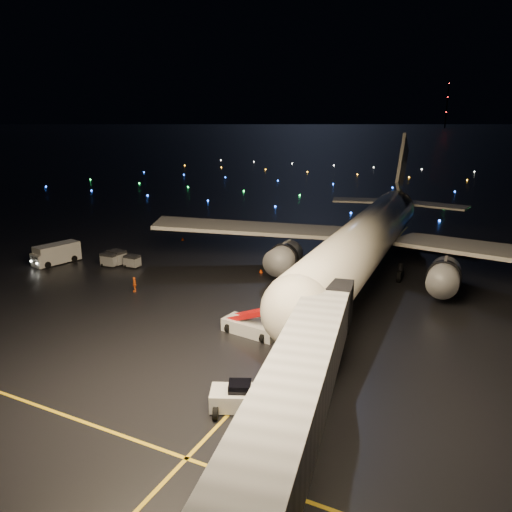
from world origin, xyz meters
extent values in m
plane|color=black|center=(0.00, 300.00, 0.00)|extent=(2000.00, 2000.00, 0.00)
cube|color=gold|center=(12.00, 15.00, 0.01)|extent=(0.25, 80.00, 0.02)
cube|color=silver|center=(12.28, -4.38, 0.89)|extent=(4.20, 3.33, 1.77)
cube|color=silver|center=(-23.49, 13.80, 1.25)|extent=(3.57, 7.09, 2.50)
imported|color=orange|center=(-7.92, 9.75, 0.81)|extent=(0.90, 0.99, 1.62)
cone|color=#EF3C04|center=(6.22, 16.40, 0.28)|extent=(0.49, 0.49, 0.55)
cone|color=#EF3C04|center=(3.20, 23.14, 0.25)|extent=(0.55, 0.55, 0.50)
cone|color=#EF3C04|center=(1.12, 21.57, 0.25)|extent=(0.49, 0.49, 0.49)
cone|color=#EF3C04|center=(-16.23, 30.58, 0.24)|extent=(0.54, 0.54, 0.47)
cylinder|color=black|center=(-60.00, 740.00, 32.00)|extent=(1.80, 1.80, 64.00)
cube|color=gray|center=(-13.90, 16.55, 0.75)|extent=(1.78, 1.26, 1.50)
cube|color=gray|center=(-16.39, 16.62, 0.90)|extent=(2.32, 1.79, 1.79)
cube|color=gray|center=(-16.62, 15.64, 0.84)|extent=(2.05, 1.49, 1.68)
camera|label=1|loc=(25.64, -28.89, 17.95)|focal=35.00mm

